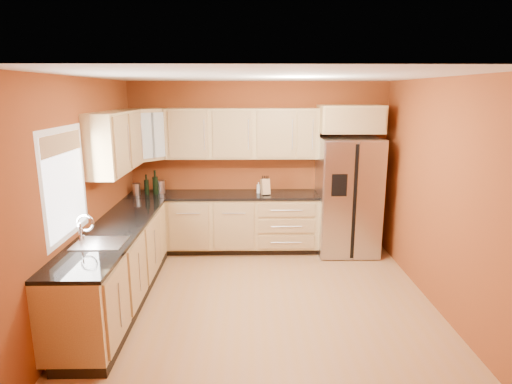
% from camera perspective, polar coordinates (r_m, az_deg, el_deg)
% --- Properties ---
extents(floor, '(4.00, 4.00, 0.00)m').
position_cam_1_polar(floor, '(5.27, 0.86, -14.32)').
color(floor, '#AA7541').
rests_on(floor, ground).
extents(ceiling, '(4.00, 4.00, 0.00)m').
position_cam_1_polar(ceiling, '(4.68, 0.98, 15.20)').
color(ceiling, white).
rests_on(ceiling, wall_back).
extents(wall_back, '(4.00, 0.04, 2.60)m').
position_cam_1_polar(wall_back, '(6.77, 0.36, 3.53)').
color(wall_back, brown).
rests_on(wall_back, floor).
extents(wall_front, '(4.00, 0.04, 2.60)m').
position_cam_1_polar(wall_front, '(2.91, 2.23, -9.78)').
color(wall_front, brown).
rests_on(wall_front, floor).
extents(wall_left, '(0.04, 4.00, 2.60)m').
position_cam_1_polar(wall_left, '(5.15, -21.92, -0.52)').
color(wall_left, brown).
rests_on(wall_left, floor).
extents(wall_right, '(0.04, 4.00, 2.60)m').
position_cam_1_polar(wall_right, '(5.27, 23.20, -0.33)').
color(wall_right, brown).
rests_on(wall_right, floor).
extents(base_cabinets_back, '(2.90, 0.60, 0.88)m').
position_cam_1_polar(base_cabinets_back, '(6.69, -4.32, -4.21)').
color(base_cabinets_back, '#A88151').
rests_on(base_cabinets_back, floor).
extents(base_cabinets_left, '(0.60, 2.80, 0.88)m').
position_cam_1_polar(base_cabinets_left, '(5.31, -18.05, -9.57)').
color(base_cabinets_left, '#A88151').
rests_on(base_cabinets_left, floor).
extents(countertop_back, '(2.90, 0.62, 0.04)m').
position_cam_1_polar(countertop_back, '(6.56, -4.39, -0.40)').
color(countertop_back, black).
rests_on(countertop_back, base_cabinets_back).
extents(countertop_left, '(0.62, 2.80, 0.04)m').
position_cam_1_polar(countertop_left, '(5.15, -18.30, -4.84)').
color(countertop_left, black).
rests_on(countertop_left, base_cabinets_left).
extents(upper_cabinets_back, '(2.30, 0.33, 0.75)m').
position_cam_1_polar(upper_cabinets_back, '(6.54, -1.81, 7.82)').
color(upper_cabinets_back, '#A88151').
rests_on(upper_cabinets_back, wall_back).
extents(upper_cabinets_left, '(0.33, 1.35, 0.75)m').
position_cam_1_polar(upper_cabinets_left, '(5.69, -18.25, 6.36)').
color(upper_cabinets_left, '#A88151').
rests_on(upper_cabinets_left, wall_left).
extents(corner_upper_cabinet, '(0.67, 0.67, 0.75)m').
position_cam_1_polar(corner_upper_cabinet, '(6.55, -14.46, 7.42)').
color(corner_upper_cabinet, '#A88151').
rests_on(corner_upper_cabinet, wall_back).
extents(over_fridge_cabinet, '(0.92, 0.60, 0.40)m').
position_cam_1_polar(over_fridge_cabinet, '(6.56, 12.47, 9.51)').
color(over_fridge_cabinet, '#A88151').
rests_on(over_fridge_cabinet, wall_back).
extents(refrigerator, '(0.90, 0.75, 1.78)m').
position_cam_1_polar(refrigerator, '(6.66, 12.12, -0.54)').
color(refrigerator, silver).
rests_on(refrigerator, floor).
extents(window, '(0.03, 0.90, 1.00)m').
position_cam_1_polar(window, '(4.64, -24.09, 1.03)').
color(window, white).
rests_on(window, wall_left).
extents(sink_faucet, '(0.50, 0.42, 0.30)m').
position_cam_1_polar(sink_faucet, '(4.65, -20.24, -4.73)').
color(sink_faucet, white).
rests_on(sink_faucet, countertop_left).
extents(canister_left, '(0.14, 0.14, 0.18)m').
position_cam_1_polar(canister_left, '(6.68, -15.64, 0.35)').
color(canister_left, silver).
rests_on(canister_left, countertop_back).
extents(canister_right, '(0.14, 0.14, 0.20)m').
position_cam_1_polar(canister_right, '(6.71, -12.55, 0.67)').
color(canister_right, silver).
rests_on(canister_right, countertop_back).
extents(wine_bottle_a, '(0.09, 0.09, 0.31)m').
position_cam_1_polar(wine_bottle_a, '(6.67, -14.39, 0.98)').
color(wine_bottle_a, black).
rests_on(wine_bottle_a, countertop_back).
extents(wine_bottle_b, '(0.10, 0.10, 0.37)m').
position_cam_1_polar(wine_bottle_b, '(6.64, -13.28, 1.27)').
color(wine_bottle_b, black).
rests_on(wine_bottle_b, countertop_back).
extents(knife_block, '(0.15, 0.14, 0.24)m').
position_cam_1_polar(knife_block, '(6.47, 1.24, 0.71)').
color(knife_block, tan).
rests_on(knife_block, countertop_back).
extents(soap_dispenser, '(0.06, 0.06, 0.17)m').
position_cam_1_polar(soap_dispenser, '(6.56, 0.34, 0.58)').
color(soap_dispenser, white).
rests_on(soap_dispenser, countertop_back).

